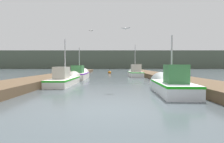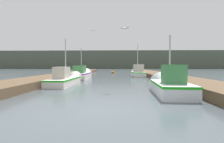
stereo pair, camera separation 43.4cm
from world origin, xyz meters
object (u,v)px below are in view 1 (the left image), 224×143
at_px(mooring_piling_0, 169,78).
at_px(seagull_lead, 92,31).
at_px(channel_buoy, 110,72).
at_px(fishing_boat_3, 136,73).
at_px(fishing_boat_0, 171,85).
at_px(mooring_piling_1, 181,79).
at_px(fishing_boat_1, 67,79).
at_px(fishing_boat_2, 81,74).
at_px(seagull_1, 126,28).

bearing_deg(mooring_piling_0, seagull_lead, 127.58).
xyz_separation_m(channel_buoy, seagull_lead, (-2.08, -11.05, 5.47)).
relative_size(fishing_boat_3, seagull_lead, 9.37).
bearing_deg(channel_buoy, seagull_lead, -100.65).
relative_size(fishing_boat_0, mooring_piling_1, 3.96).
height_order(mooring_piling_1, seagull_lead, seagull_lead).
relative_size(mooring_piling_0, channel_buoy, 1.06).
xyz_separation_m(fishing_boat_0, fishing_boat_3, (-0.10, 13.85, 0.06)).
height_order(fishing_boat_1, channel_buoy, fishing_boat_1).
bearing_deg(seagull_lead, fishing_boat_1, -86.50).
bearing_deg(channel_buoy, fishing_boat_2, -104.34).
height_order(fishing_boat_2, seagull_1, seagull_1).
xyz_separation_m(fishing_boat_3, seagull_lead, (-5.60, -2.34, 5.13)).
height_order(fishing_boat_0, mooring_piling_1, fishing_boat_0).
height_order(mooring_piling_0, channel_buoy, mooring_piling_0).
bearing_deg(seagull_1, seagull_lead, 120.83).
bearing_deg(seagull_lead, fishing_boat_0, -51.45).
bearing_deg(channel_buoy, mooring_piling_0, -77.09).
bearing_deg(seagull_1, mooring_piling_0, 31.95).
relative_size(fishing_boat_0, fishing_boat_3, 0.89).
bearing_deg(seagull_lead, channel_buoy, 91.54).
bearing_deg(mooring_piling_1, fishing_boat_0, -124.22).
xyz_separation_m(fishing_boat_1, fishing_boat_2, (0.01, 5.88, 0.08)).
distance_m(fishing_boat_3, mooring_piling_1, 12.13).
bearing_deg(fishing_boat_1, seagull_1, -28.39).
xyz_separation_m(fishing_boat_1, channel_buoy, (3.18, 18.27, -0.23)).
height_order(channel_buoy, seagull_1, seagull_1).
xyz_separation_m(fishing_boat_0, mooring_piling_0, (0.86, 2.98, 0.14)).
distance_m(fishing_boat_3, mooring_piling_0, 10.91).
bearing_deg(fishing_boat_2, mooring_piling_0, -44.11).
distance_m(channel_buoy, seagull_lead, 12.50).
height_order(fishing_boat_1, seagull_1, seagull_1).
xyz_separation_m(fishing_boat_1, fishing_boat_3, (6.71, 9.56, 0.11)).
xyz_separation_m(seagull_lead, seagull_1, (3.41, -9.71, -1.77)).
distance_m(fishing_boat_1, seagull_1, 6.21).
bearing_deg(fishing_boat_3, fishing_boat_1, -125.11).
bearing_deg(fishing_boat_0, fishing_boat_3, 93.45).
distance_m(fishing_boat_0, mooring_piling_0, 3.10).
bearing_deg(seagull_lead, mooring_piling_0, -40.23).
xyz_separation_m(fishing_boat_3, mooring_piling_0, (0.97, -10.87, 0.08)).
xyz_separation_m(fishing_boat_2, seagull_1, (4.50, -8.37, 3.39)).
bearing_deg(mooring_piling_1, mooring_piling_0, 106.42).
height_order(fishing_boat_0, seagull_lead, seagull_lead).
bearing_deg(seagull_lead, fishing_boat_2, -116.84).
distance_m(fishing_boat_0, seagull_lead, 13.85).
relative_size(fishing_boat_0, channel_buoy, 4.31).
relative_size(fishing_boat_0, fishing_boat_2, 0.80).
xyz_separation_m(mooring_piling_0, seagull_1, (-3.16, -1.18, 3.29)).
bearing_deg(fishing_boat_2, seagull_1, -62.66).
height_order(fishing_boat_0, fishing_boat_1, fishing_boat_1).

